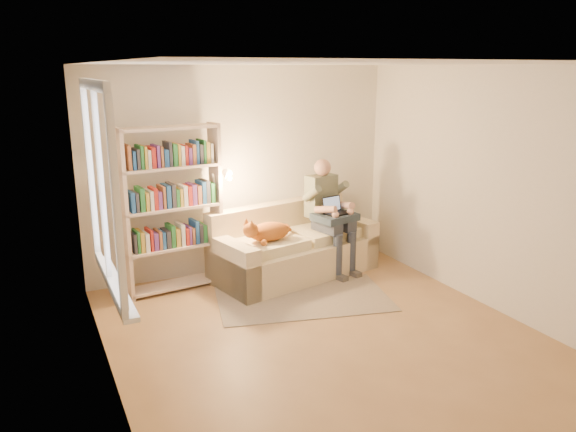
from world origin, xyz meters
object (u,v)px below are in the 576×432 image
person (328,209)px  sofa (293,250)px  bookshelf (172,201)px  cat (266,232)px  laptop (334,209)px

person → sofa: bearing=160.9°
sofa → bookshelf: bookshelf is taller
cat → laptop: size_ratio=2.23×
person → laptop: 0.12m
person → cat: size_ratio=1.93×
sofa → bookshelf: bearing=161.9°
sofa → cat: sofa is taller
sofa → cat: size_ratio=2.96×
sofa → laptop: laptop is taller
cat → bookshelf: bookshelf is taller
sofa → bookshelf: (-1.47, 0.16, 0.76)m
person → bookshelf: size_ratio=0.74×
person → bookshelf: bearing=161.7°
sofa → cat: 0.64m
sofa → laptop: size_ratio=6.60×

